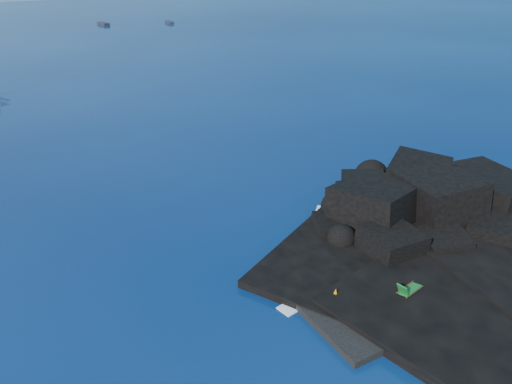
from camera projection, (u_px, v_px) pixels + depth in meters
ground at (323, 342)px, 22.80m from camera, size 400.00×400.00×0.00m
headland at (442, 232)px, 31.81m from camera, size 24.00×24.00×3.60m
beach at (381, 300)px, 25.52m from camera, size 9.08×6.86×0.70m
surf_foam at (328, 258)px, 29.09m from camera, size 10.00×8.00×0.06m
deck_chair at (410, 286)px, 25.15m from camera, size 1.62×0.84×1.07m
towel at (384, 299)px, 25.03m from camera, size 2.22×1.23×0.06m
sunbather at (384, 297)px, 24.97m from camera, size 1.67×0.58×0.22m
marker_cone at (335, 293)px, 25.03m from camera, size 0.44×0.44×0.57m
distant_boat_a at (103, 25)px, 123.93m from camera, size 1.63×4.58×0.60m
distant_boat_b at (169, 23)px, 126.91m from camera, size 1.94×4.17×0.54m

